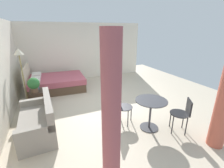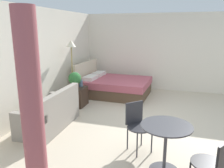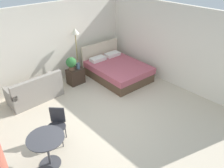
{
  "view_description": "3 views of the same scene",
  "coord_description": "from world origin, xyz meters",
  "px_view_note": "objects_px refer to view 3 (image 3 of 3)",
  "views": [
    {
      "loc": [
        -4.49,
        1.83,
        2.32
      ],
      "look_at": [
        -0.28,
        0.01,
        0.72
      ],
      "focal_mm": 25.16,
      "sensor_mm": 36.0,
      "label": 1
    },
    {
      "loc": [
        -4.91,
        -0.47,
        2.11
      ],
      "look_at": [
        -0.36,
        0.92,
        0.94
      ],
      "focal_mm": 36.16,
      "sensor_mm": 36.0,
      "label": 2
    },
    {
      "loc": [
        -2.99,
        -3.64,
        3.88
      ],
      "look_at": [
        0.37,
        0.09,
        0.95
      ],
      "focal_mm": 35.68,
      "sensor_mm": 36.0,
      "label": 3
    }
  ],
  "objects_px": {
    "balcony_table": "(47,146)",
    "cafe_chair_near_couch": "(57,122)",
    "bed": "(117,70)",
    "nightstand": "(76,76)",
    "couch": "(35,92)",
    "potted_plant": "(71,63)",
    "floor_lamp": "(76,38)",
    "vase": "(78,66)"
  },
  "relations": [
    {
      "from": "bed",
      "to": "nightstand",
      "type": "relative_size",
      "value": 4.08
    },
    {
      "from": "floor_lamp",
      "to": "cafe_chair_near_couch",
      "type": "xyz_separation_m",
      "value": [
        -2.18,
        -2.33,
        -0.94
      ]
    },
    {
      "from": "bed",
      "to": "balcony_table",
      "type": "bearing_deg",
      "value": -152.99
    },
    {
      "from": "nightstand",
      "to": "vase",
      "type": "bearing_deg",
      "value": -12.84
    },
    {
      "from": "vase",
      "to": "cafe_chair_near_couch",
      "type": "height_order",
      "value": "cafe_chair_near_couch"
    },
    {
      "from": "couch",
      "to": "floor_lamp",
      "type": "xyz_separation_m",
      "value": [
        1.82,
        0.37,
        1.17
      ]
    },
    {
      "from": "potted_plant",
      "to": "floor_lamp",
      "type": "distance_m",
      "value": 0.86
    },
    {
      "from": "vase",
      "to": "cafe_chair_near_couch",
      "type": "distance_m",
      "value": 2.8
    },
    {
      "from": "potted_plant",
      "to": "cafe_chair_near_couch",
      "type": "bearing_deg",
      "value": -130.51
    },
    {
      "from": "couch",
      "to": "nightstand",
      "type": "distance_m",
      "value": 1.49
    },
    {
      "from": "couch",
      "to": "potted_plant",
      "type": "bearing_deg",
      "value": 3.44
    },
    {
      "from": "couch",
      "to": "vase",
      "type": "relative_size",
      "value": 8.07
    },
    {
      "from": "bed",
      "to": "balcony_table",
      "type": "height_order",
      "value": "bed"
    },
    {
      "from": "potted_plant",
      "to": "vase",
      "type": "relative_size",
      "value": 2.28
    },
    {
      "from": "bed",
      "to": "floor_lamp",
      "type": "xyz_separation_m",
      "value": [
        -1.01,
        0.96,
        1.17
      ]
    },
    {
      "from": "couch",
      "to": "bed",
      "type": "bearing_deg",
      "value": -11.78
    },
    {
      "from": "nightstand",
      "to": "cafe_chair_near_couch",
      "type": "bearing_deg",
      "value": -132.55
    },
    {
      "from": "nightstand",
      "to": "cafe_chair_near_couch",
      "type": "height_order",
      "value": "cafe_chair_near_couch"
    },
    {
      "from": "balcony_table",
      "to": "vase",
      "type": "bearing_deg",
      "value": 45.15
    },
    {
      "from": "couch",
      "to": "balcony_table",
      "type": "xyz_separation_m",
      "value": [
        -0.89,
        -2.49,
        0.24
      ]
    },
    {
      "from": "potted_plant",
      "to": "balcony_table",
      "type": "xyz_separation_m",
      "value": [
        -2.28,
        -2.57,
        -0.25
      ]
    },
    {
      "from": "couch",
      "to": "floor_lamp",
      "type": "height_order",
      "value": "floor_lamp"
    },
    {
      "from": "nightstand",
      "to": "vase",
      "type": "distance_m",
      "value": 0.38
    },
    {
      "from": "vase",
      "to": "floor_lamp",
      "type": "xyz_separation_m",
      "value": [
        0.21,
        0.35,
        0.84
      ]
    },
    {
      "from": "vase",
      "to": "balcony_table",
      "type": "height_order",
      "value": "balcony_table"
    },
    {
      "from": "couch",
      "to": "vase",
      "type": "xyz_separation_m",
      "value": [
        1.61,
        0.02,
        0.33
      ]
    },
    {
      "from": "vase",
      "to": "potted_plant",
      "type": "bearing_deg",
      "value": 164.65
    },
    {
      "from": "bed",
      "to": "floor_lamp",
      "type": "height_order",
      "value": "floor_lamp"
    },
    {
      "from": "couch",
      "to": "floor_lamp",
      "type": "bearing_deg",
      "value": 11.55
    },
    {
      "from": "floor_lamp",
      "to": "balcony_table",
      "type": "distance_m",
      "value": 4.05
    },
    {
      "from": "bed",
      "to": "floor_lamp",
      "type": "bearing_deg",
      "value": 136.54
    },
    {
      "from": "bed",
      "to": "cafe_chair_near_couch",
      "type": "distance_m",
      "value": 3.48
    },
    {
      "from": "couch",
      "to": "vase",
      "type": "distance_m",
      "value": 1.64
    },
    {
      "from": "couch",
      "to": "cafe_chair_near_couch",
      "type": "distance_m",
      "value": 2.01
    },
    {
      "from": "potted_plant",
      "to": "vase",
      "type": "height_order",
      "value": "potted_plant"
    },
    {
      "from": "potted_plant",
      "to": "cafe_chair_near_couch",
      "type": "height_order",
      "value": "potted_plant"
    },
    {
      "from": "couch",
      "to": "cafe_chair_near_couch",
      "type": "bearing_deg",
      "value": -100.47
    },
    {
      "from": "nightstand",
      "to": "potted_plant",
      "type": "xyz_separation_m",
      "value": [
        -0.1,
        0.03,
        0.52
      ]
    },
    {
      "from": "bed",
      "to": "couch",
      "type": "height_order",
      "value": "bed"
    },
    {
      "from": "vase",
      "to": "floor_lamp",
      "type": "height_order",
      "value": "floor_lamp"
    },
    {
      "from": "nightstand",
      "to": "couch",
      "type": "bearing_deg",
      "value": -178.06
    },
    {
      "from": "balcony_table",
      "to": "cafe_chair_near_couch",
      "type": "xyz_separation_m",
      "value": [
        0.53,
        0.53,
        -0.01
      ]
    }
  ]
}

